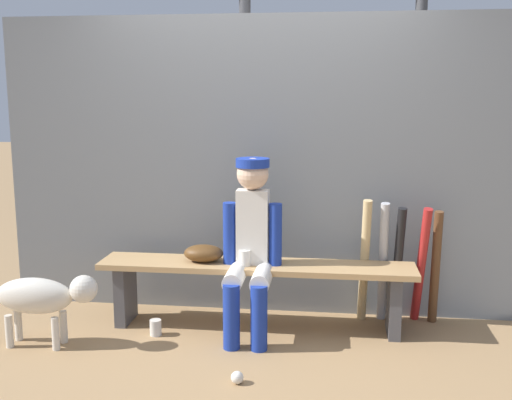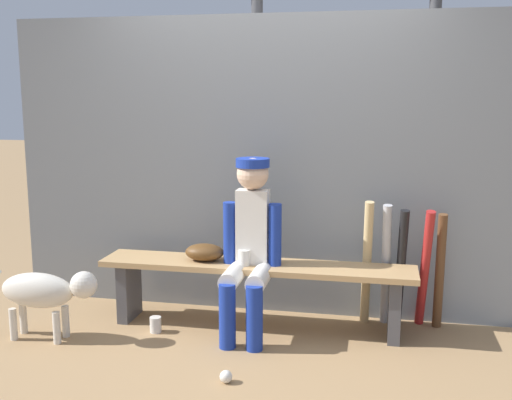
{
  "view_description": "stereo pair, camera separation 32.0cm",
  "coord_description": "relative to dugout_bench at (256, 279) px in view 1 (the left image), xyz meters",
  "views": [
    {
      "loc": [
        0.52,
        -4.14,
        1.66
      ],
      "look_at": [
        0.0,
        0.0,
        0.92
      ],
      "focal_mm": 43.28,
      "sensor_mm": 36.0,
      "label": 1
    },
    {
      "loc": [
        0.84,
        -4.08,
        1.66
      ],
      "look_at": [
        0.0,
        0.0,
        0.92
      ],
      "focal_mm": 43.28,
      "sensor_mm": 36.0,
      "label": 2
    }
  ],
  "objects": [
    {
      "name": "player_seated",
      "position": [
        -0.02,
        -0.11,
        0.3
      ],
      "size": [
        0.41,
        0.55,
        1.21
      ],
      "color": "silver",
      "rests_on": "ground_plane"
    },
    {
      "name": "bat_aluminum_silver",
      "position": [
        0.89,
        0.23,
        0.08
      ],
      "size": [
        0.07,
        0.19,
        0.89
      ],
      "primitive_type": "cylinder",
      "rotation": [
        0.14,
        0.0,
        -0.06
      ],
      "color": "#B7B7BC",
      "rests_on": "ground_plane"
    },
    {
      "name": "cup_on_bench",
      "position": [
        -0.07,
        -0.07,
        0.17
      ],
      "size": [
        0.08,
        0.08,
        0.11
      ],
      "primitive_type": "cylinder",
      "color": "silver",
      "rests_on": "dugout_bench"
    },
    {
      "name": "bat_aluminum_red",
      "position": [
        1.16,
        0.21,
        0.08
      ],
      "size": [
        0.11,
        0.28,
        0.87
      ],
      "primitive_type": "cylinder",
      "rotation": [
        0.24,
        0.0,
        0.16
      ],
      "color": "#B22323",
      "rests_on": "ground_plane"
    },
    {
      "name": "bat_wood_natural",
      "position": [
        0.76,
        0.21,
        0.1
      ],
      "size": [
        0.09,
        0.2,
        0.92
      ],
      "primitive_type": "cylinder",
      "rotation": [
        0.15,
        0.0,
        0.12
      ],
      "color": "tan",
      "rests_on": "ground_plane"
    },
    {
      "name": "dog",
      "position": [
        -1.35,
        -0.48,
        -0.03
      ],
      "size": [
        0.84,
        0.2,
        0.49
      ],
      "color": "beige",
      "rests_on": "ground_plane"
    },
    {
      "name": "ground_plane",
      "position": [
        0.0,
        0.0,
        -0.36
      ],
      "size": [
        30.0,
        30.0,
        0.0
      ],
      "primitive_type": "plane",
      "color": "#9E7A51"
    },
    {
      "name": "cup_on_ground",
      "position": [
        -0.67,
        -0.23,
        -0.31
      ],
      "size": [
        0.08,
        0.08,
        0.11
      ],
      "primitive_type": "cylinder",
      "color": "silver",
      "rests_on": "ground_plane"
    },
    {
      "name": "chainlink_fence",
      "position": [
        0.0,
        0.38,
        0.74
      ],
      "size": [
        3.92,
        0.03,
        2.21
      ],
      "primitive_type": "cube",
      "color": "slate",
      "rests_on": "ground_plane"
    },
    {
      "name": "dugout_bench",
      "position": [
        0.0,
        0.0,
        0.0
      ],
      "size": [
        2.21,
        0.36,
        0.47
      ],
      "color": "tan",
      "rests_on": "ground_plane"
    },
    {
      "name": "scoreboard",
      "position": [
        0.54,
        1.35,
        2.0
      ],
      "size": [
        2.0,
        0.27,
        3.42
      ],
      "color": "#3F3F42",
      "rests_on": "ground_plane"
    },
    {
      "name": "baseball",
      "position": [
        0.0,
        -0.86,
        -0.33
      ],
      "size": [
        0.07,
        0.07,
        0.07
      ],
      "primitive_type": "sphere",
      "color": "white",
      "rests_on": "ground_plane"
    },
    {
      "name": "bat_wood_dark",
      "position": [
        1.26,
        0.24,
        0.06
      ],
      "size": [
        0.07,
        0.15,
        0.84
      ],
      "primitive_type": "cylinder",
      "rotation": [
        0.11,
        0.0,
        -0.02
      ],
      "color": "brown",
      "rests_on": "ground_plane"
    },
    {
      "name": "baseball_glove",
      "position": [
        -0.37,
        0.0,
        0.17
      ],
      "size": [
        0.28,
        0.2,
        0.12
      ],
      "primitive_type": "ellipsoid",
      "color": "#593819",
      "rests_on": "dugout_bench"
    },
    {
      "name": "bat_aluminum_black",
      "position": [
        0.99,
        0.22,
        0.07
      ],
      "size": [
        0.1,
        0.21,
        0.87
      ],
      "primitive_type": "cylinder",
      "rotation": [
        0.16,
        0.0,
        0.17
      ],
      "color": "black",
      "rests_on": "ground_plane"
    }
  ]
}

